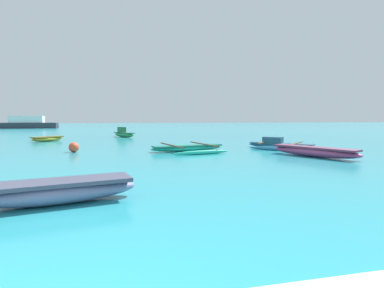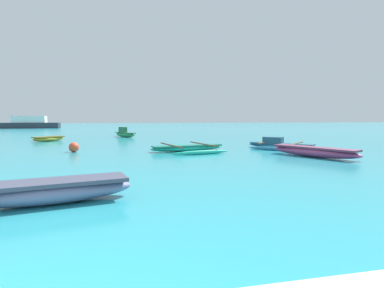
{
  "view_description": "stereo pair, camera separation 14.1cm",
  "coord_description": "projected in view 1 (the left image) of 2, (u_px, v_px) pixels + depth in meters",
  "views": [
    {
      "loc": [
        1.31,
        -1.48,
        1.69
      ],
      "look_at": [
        5.06,
        15.14,
        0.25
      ],
      "focal_mm": 28.0,
      "sensor_mm": 36.0,
      "label": 1
    },
    {
      "loc": [
        1.45,
        -1.51,
        1.69
      ],
      "look_at": [
        5.06,
        15.14,
        0.25
      ],
      "focal_mm": 28.0,
      "sensor_mm": 36.0,
      "label": 2
    }
  ],
  "objects": [
    {
      "name": "mooring_buoy_2",
      "position": [
        74.0,
        147.0,
        15.11
      ],
      "size": [
        0.51,
        0.51,
        0.51
      ],
      "color": "#E54C2D",
      "rests_on": "ground_plane"
    },
    {
      "name": "moored_boat_2",
      "position": [
        56.0,
        191.0,
        5.95
      ],
      "size": [
        3.26,
        1.54,
        0.47
      ],
      "rotation": [
        0.0,
        0.0,
        0.23
      ],
      "color": "slate",
      "rests_on": "ground_plane"
    },
    {
      "name": "moored_boat_0",
      "position": [
        280.0,
        145.0,
        17.19
      ],
      "size": [
        4.02,
        4.01,
        0.64
      ],
      "rotation": [
        0.0,
        0.0,
        -0.79
      ],
      "color": "teal",
      "rests_on": "ground_plane"
    },
    {
      "name": "distant_ferry",
      "position": [
        27.0,
        123.0,
        52.89
      ],
      "size": [
        9.95,
        2.19,
        2.19
      ],
      "color": "#2D333D",
      "rests_on": "ground_plane"
    },
    {
      "name": "moored_boat_5",
      "position": [
        47.0,
        139.0,
        22.44
      ],
      "size": [
        2.3,
        2.3,
        0.36
      ],
      "rotation": [
        0.0,
        0.0,
        0.79
      ],
      "color": "gold",
      "rests_on": "ground_plane"
    },
    {
      "name": "moored_boat_1",
      "position": [
        188.0,
        148.0,
        15.7
      ],
      "size": [
        4.13,
        4.07,
        0.37
      ],
      "rotation": [
        0.0,
        0.0,
        0.2
      ],
      "color": "#1EB596",
      "rests_on": "ground_plane"
    },
    {
      "name": "moored_boat_4",
      "position": [
        124.0,
        134.0,
        27.58
      ],
      "size": [
        2.04,
        3.02,
        0.92
      ],
      "rotation": [
        0.0,
        0.0,
        -1.04
      ],
      "color": "#2FA25F",
      "rests_on": "ground_plane"
    },
    {
      "name": "moored_boat_3",
      "position": [
        314.0,
        151.0,
        13.31
      ],
      "size": [
        2.42,
        4.03,
        0.45
      ],
      "rotation": [
        0.0,
        0.0,
        -1.13
      ],
      "color": "#AE4478",
      "rests_on": "ground_plane"
    }
  ]
}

